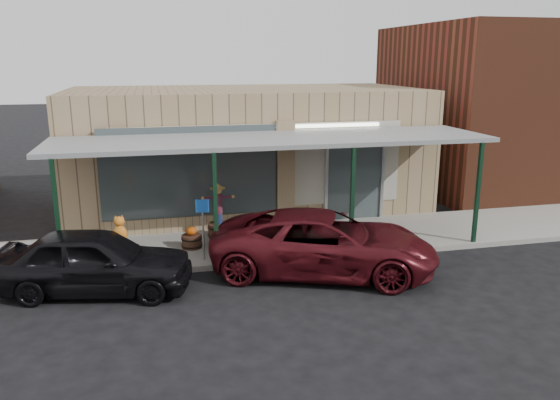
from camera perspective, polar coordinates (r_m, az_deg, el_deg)
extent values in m
plane|color=black|center=(12.52, 2.97, -9.97)|extent=(120.00, 120.00, 0.00)
cube|color=gray|center=(15.74, -0.66, -4.44)|extent=(40.00, 3.20, 0.15)
cube|color=#997D5E|center=(19.65, -3.60, 5.44)|extent=(12.00, 6.00, 4.20)
cube|color=#404B4E|center=(16.35, -9.35, 2.72)|extent=(5.20, 0.06, 2.80)
cube|color=#404B4E|center=(17.66, 7.75, 2.33)|extent=(1.80, 0.06, 2.80)
cube|color=#997D5E|center=(16.87, 0.54, 2.58)|extent=(0.55, 0.30, 3.40)
cube|color=#997D5E|center=(16.78, -9.15, -2.43)|extent=(5.20, 0.30, 0.50)
cube|color=#A4A092|center=(16.73, -1.85, 3.52)|extent=(9.00, 0.02, 2.60)
cube|color=white|center=(16.51, -1.86, 7.59)|extent=(7.50, 0.03, 0.10)
cube|color=slate|center=(15.04, -0.70, 6.35)|extent=(12.00, 3.00, 0.12)
cube|color=black|center=(13.77, -22.23, -1.90)|extent=(0.10, 0.10, 2.95)
cube|color=black|center=(13.65, -6.75, -1.03)|extent=(0.10, 0.10, 2.95)
cube|color=black|center=(14.48, 7.55, -0.16)|extent=(0.10, 0.10, 2.95)
cube|color=black|center=(16.14, 19.94, 0.60)|extent=(0.10, 0.10, 2.95)
cube|color=brown|center=(25.93, 25.92, 8.79)|extent=(12.00, 8.00, 6.50)
cylinder|color=#492B1D|center=(16.00, -6.41, -3.15)|extent=(0.80, 0.80, 0.41)
cylinder|color=navy|center=(15.89, -6.45, -1.91)|extent=(0.29, 0.29, 0.31)
cylinder|color=maroon|center=(15.78, -6.49, -0.39)|extent=(0.32, 0.32, 0.57)
sphere|color=tan|center=(15.68, -6.53, 0.99)|extent=(0.23, 0.23, 0.23)
cone|color=tan|center=(15.65, -6.55, 1.47)|extent=(0.37, 0.37, 0.14)
cylinder|color=#492B1D|center=(15.21, -9.21, -4.29)|extent=(0.63, 0.63, 0.36)
ellipsoid|color=#DD5F0D|center=(15.12, -9.25, -3.22)|extent=(0.29, 0.29, 0.24)
cylinder|color=#4C471E|center=(15.08, -9.28, -2.73)|extent=(0.04, 0.04, 0.05)
cylinder|color=gray|center=(14.12, -8.00, -3.78)|extent=(0.04, 0.04, 1.28)
cube|color=blue|center=(13.89, -8.12, -0.62)|extent=(0.33, 0.09, 0.33)
imported|color=black|center=(13.13, -18.80, -6.06)|extent=(4.63, 2.62, 1.49)
ellipsoid|color=orange|center=(13.73, -16.38, -3.49)|extent=(0.35, 0.29, 0.45)
sphere|color=orange|center=(13.69, -16.46, -2.18)|extent=(0.25, 0.25, 0.25)
cylinder|color=#187020|center=(13.68, -16.43, -2.77)|extent=(0.17, 0.17, 0.02)
imported|color=#4D0F16|center=(13.60, 4.68, -4.50)|extent=(6.07, 4.34, 1.54)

